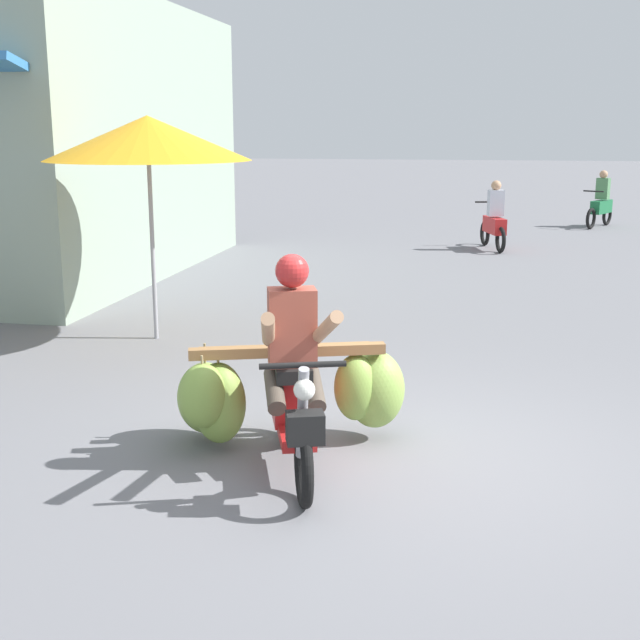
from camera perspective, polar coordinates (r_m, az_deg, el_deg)
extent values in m
plane|color=slate|center=(6.59, 5.04, -8.98)|extent=(120.00, 120.00, 0.00)
torus|color=black|center=(5.62, -1.11, -9.79)|extent=(0.25, 0.56, 0.56)
torus|color=black|center=(6.74, -2.26, -5.88)|extent=(0.25, 0.56, 0.56)
cube|color=red|center=(6.07, -1.65, -7.63)|extent=(0.40, 0.61, 0.08)
cube|color=red|center=(6.39, -2.03, -4.87)|extent=(0.47, 0.70, 0.36)
cube|color=black|center=(6.25, -1.97, -3.17)|extent=(0.43, 0.65, 0.10)
cylinder|color=gray|center=(5.56, -1.20, -6.31)|extent=(0.16, 0.29, 0.69)
cylinder|color=black|center=(5.42, -1.16, -3.05)|extent=(0.54, 0.21, 0.04)
sphere|color=silver|center=(5.38, -1.06, -4.72)|extent=(0.14, 0.14, 0.14)
cube|color=black|center=(5.42, -1.00, -7.26)|extent=(0.28, 0.23, 0.20)
cube|color=red|center=(5.51, -1.12, -6.91)|extent=(0.18, 0.30, 0.04)
cube|color=olive|center=(6.45, -2.18, -2.10)|extent=(1.46, 0.56, 0.08)
cube|color=olive|center=(6.63, -2.32, -1.95)|extent=(1.31, 0.50, 0.06)
ellipsoid|color=#8DB150|center=(6.82, -7.67, -5.21)|extent=(0.47, 0.43, 0.58)
cylinder|color=#998459|center=(6.72, -7.76, -2.35)|extent=(0.02, 0.02, 0.19)
ellipsoid|color=#88AC4B|center=(6.75, 3.72, -4.67)|extent=(0.56, 0.53, 0.63)
cylinder|color=#998459|center=(6.66, 3.76, -1.97)|extent=(0.02, 0.02, 0.09)
ellipsoid|color=#81A544|center=(6.63, 2.41, -4.55)|extent=(0.42, 0.40, 0.53)
cylinder|color=#998459|center=(6.55, 2.43, -2.20)|extent=(0.02, 0.02, 0.09)
ellipsoid|color=#83A746|center=(6.44, -7.88, -5.09)|extent=(0.49, 0.48, 0.50)
cylinder|color=#998459|center=(6.36, -7.95, -2.79)|extent=(0.02, 0.02, 0.10)
ellipsoid|color=#85A948|center=(6.56, -6.80, -5.57)|extent=(0.45, 0.41, 0.64)
cylinder|color=#998459|center=(6.46, -6.88, -2.63)|extent=(0.02, 0.02, 0.12)
cube|color=#994738|center=(6.05, -1.89, -0.48)|extent=(0.39, 0.32, 0.56)
sphere|color=#B22626|center=(5.95, -1.90, 3.32)|extent=(0.24, 0.24, 0.24)
cylinder|color=tan|center=(5.73, 0.39, -0.57)|extent=(0.36, 0.70, 0.39)
cylinder|color=tan|center=(5.69, -3.51, -0.68)|extent=(0.26, 0.72, 0.39)
cylinder|color=#4C4238|center=(6.06, -0.42, -4.66)|extent=(0.26, 0.46, 0.27)
cylinder|color=#4C4238|center=(6.04, -3.07, -4.75)|extent=(0.26, 0.46, 0.27)
torus|color=black|center=(21.83, 17.77, 6.52)|extent=(0.31, 0.50, 0.52)
torus|color=black|center=(22.86, 18.76, 6.71)|extent=(0.31, 0.50, 0.52)
cube|color=#196638|center=(22.42, 18.41, 7.24)|extent=(0.63, 0.91, 0.32)
cylinder|color=black|center=(21.82, 17.93, 8.25)|extent=(0.46, 0.26, 0.04)
cube|color=#4C7F51|center=(22.40, 18.51, 8.39)|extent=(0.36, 0.32, 0.52)
sphere|color=tan|center=(22.36, 18.55, 9.28)|extent=(0.20, 0.20, 0.20)
torus|color=black|center=(18.26, 11.04, 5.76)|extent=(0.22, 0.52, 0.52)
torus|color=black|center=(17.21, 12.06, 5.29)|extent=(0.22, 0.52, 0.52)
cube|color=red|center=(17.61, 11.66, 6.26)|extent=(0.48, 0.93, 0.32)
cylinder|color=black|center=(18.14, 11.17, 7.81)|extent=(0.49, 0.17, 0.04)
cube|color=#B2B7C6|center=(17.55, 11.75, 7.71)|extent=(0.34, 0.28, 0.52)
sphere|color=tan|center=(17.54, 11.78, 8.86)|extent=(0.20, 0.20, 0.20)
cube|color=gray|center=(15.31, -18.61, 11.33)|extent=(4.68, 7.61, 4.42)
cylinder|color=#99999E|center=(10.02, -11.21, 4.83)|extent=(0.05, 0.05, 2.17)
cone|color=gold|center=(9.93, -11.52, 11.92)|extent=(2.34, 2.34, 0.50)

